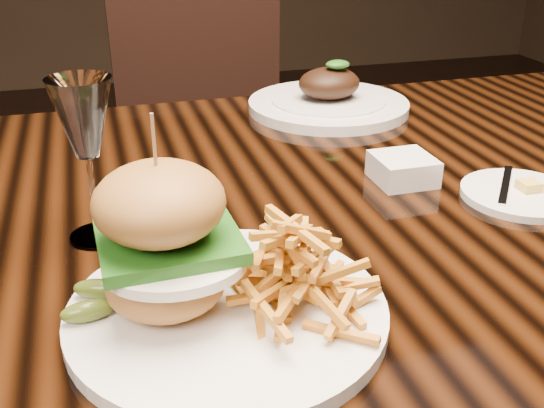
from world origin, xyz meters
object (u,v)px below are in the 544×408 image
object	(u,v)px
dining_table	(276,244)
far_dish	(329,101)
chair_far	(207,128)
wine_glass	(84,124)
burger_plate	(224,268)

from	to	relation	value
dining_table	far_dish	distance (m)	0.39
far_dish	chair_far	size ratio (longest dim) A/B	0.31
dining_table	chair_far	distance (m)	0.90
wine_glass	chair_far	distance (m)	1.06
wine_glass	far_dish	size ratio (longest dim) A/B	0.64
burger_plate	far_dish	size ratio (longest dim) A/B	1.01
chair_far	burger_plate	bearing A→B (deg)	-98.76
wine_glass	chair_far	bearing A→B (deg)	72.56
dining_table	burger_plate	size ratio (longest dim) A/B	5.42
far_dish	burger_plate	bearing A→B (deg)	-118.98
wine_glass	chair_far	size ratio (longest dim) A/B	0.20
burger_plate	wine_glass	distance (m)	0.24
burger_plate	far_dish	world-z (taller)	burger_plate
dining_table	far_dish	size ratio (longest dim) A/B	5.49
chair_far	wine_glass	bearing A→B (deg)	-106.66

